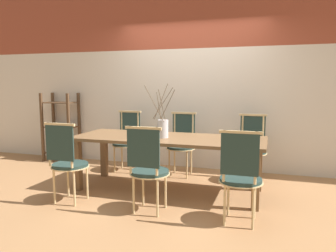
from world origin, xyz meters
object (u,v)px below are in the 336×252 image
vase_centerpiece (163,128)px  shelving_rack (61,127)px  dining_table (168,144)px  chair_far_center (252,146)px  chair_near_center (240,175)px  book_stack (143,136)px

vase_centerpiece → shelving_rack: (-2.43, 1.15, -0.23)m
dining_table → chair_far_center: size_ratio=2.56×
chair_near_center → shelving_rack: shelving_rack is taller
chair_near_center → vase_centerpiece: (-1.09, 0.75, 0.34)m
vase_centerpiece → chair_near_center: bearing=-34.7°
vase_centerpiece → shelving_rack: bearing=154.6°
chair_far_center → dining_table: bearing=37.8°
chair_far_center → book_stack: size_ratio=3.99×
dining_table → shelving_rack: size_ratio=2.00×
chair_near_center → vase_centerpiece: size_ratio=1.40×
vase_centerpiece → book_stack: bearing=176.0°
chair_far_center → vase_centerpiece: (-1.10, -0.88, 0.34)m
chair_near_center → shelving_rack: (-3.51, 1.91, 0.11)m
chair_near_center → chair_far_center: 1.63m
vase_centerpiece → shelving_rack: 2.70m
shelving_rack → vase_centerpiece: bearing=-25.4°
shelving_rack → chair_near_center: bearing=-28.5°
chair_near_center → chair_far_center: (0.01, 1.63, 0.00)m
dining_table → chair_near_center: chair_near_center is taller
vase_centerpiece → chair_far_center: bearing=38.6°
dining_table → chair_far_center: bearing=37.8°
chair_near_center → vase_centerpiece: 1.36m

